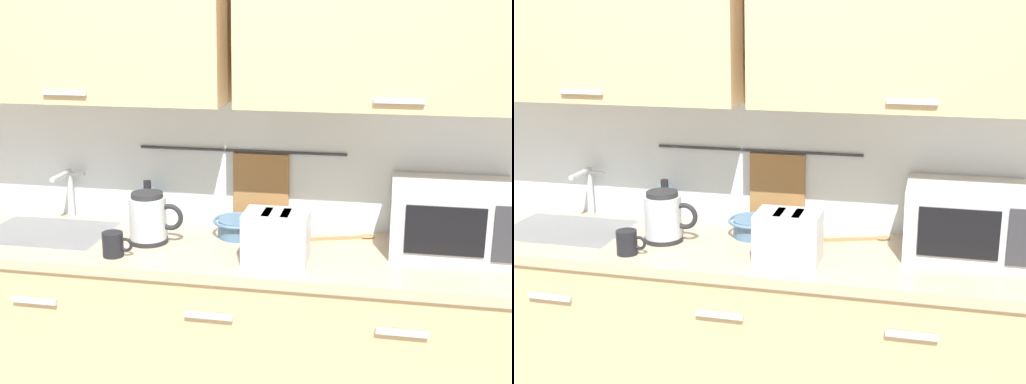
% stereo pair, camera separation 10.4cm
% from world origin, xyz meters
% --- Properties ---
extents(counter_unit, '(2.53, 0.64, 0.90)m').
position_xyz_m(counter_unit, '(-0.01, 0.30, 0.46)').
color(counter_unit, tan).
rests_on(counter_unit, ground).
extents(back_wall_assembly, '(3.70, 0.41, 2.50)m').
position_xyz_m(back_wall_assembly, '(0.00, 0.53, 1.52)').
color(back_wall_assembly, silver).
rests_on(back_wall_assembly, ground).
extents(sink_faucet, '(0.09, 0.17, 0.22)m').
position_xyz_m(sink_faucet, '(-0.79, 0.53, 1.04)').
color(sink_faucet, '#B2B5BA').
rests_on(sink_faucet, counter_unit).
extents(microwave, '(0.46, 0.35, 0.27)m').
position_xyz_m(microwave, '(0.86, 0.41, 1.04)').
color(microwave, silver).
rests_on(microwave, counter_unit).
extents(electric_kettle, '(0.23, 0.16, 0.21)m').
position_xyz_m(electric_kettle, '(-0.32, 0.28, 1.00)').
color(electric_kettle, black).
rests_on(electric_kettle, counter_unit).
extents(dish_soap_bottle, '(0.06, 0.06, 0.20)m').
position_xyz_m(dish_soap_bottle, '(-0.41, 0.51, 0.99)').
color(dish_soap_bottle, '#3F8CD8').
rests_on(dish_soap_bottle, counter_unit).
extents(mug_near_sink, '(0.12, 0.08, 0.09)m').
position_xyz_m(mug_near_sink, '(-0.40, 0.10, 0.95)').
color(mug_near_sink, black).
rests_on(mug_near_sink, counter_unit).
extents(mixing_bowl, '(0.21, 0.21, 0.08)m').
position_xyz_m(mixing_bowl, '(0.02, 0.42, 0.94)').
color(mixing_bowl, '#4C7093').
rests_on(mixing_bowl, counter_unit).
extents(toaster, '(0.26, 0.17, 0.19)m').
position_xyz_m(toaster, '(0.22, 0.17, 1.00)').
color(toaster, '#B7BABF').
rests_on(toaster, counter_unit).
extents(wooden_spoon, '(0.27, 0.11, 0.01)m').
position_xyz_m(wooden_spoon, '(0.47, 0.48, 0.91)').
color(wooden_spoon, '#9E7042').
rests_on(wooden_spoon, counter_unit).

